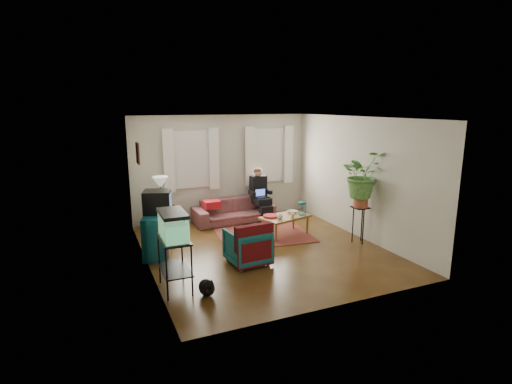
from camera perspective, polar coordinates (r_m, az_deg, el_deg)
name	(u,v)px	position (r m, az deg, el deg)	size (l,w,h in m)	color
floor	(264,249)	(8.08, 1.14, -8.21)	(4.50, 5.00, 0.01)	#4F2B14
ceiling	(265,118)	(7.56, 1.22, 10.56)	(4.50, 5.00, 0.01)	white
wall_back	(223,168)	(10.01, -4.79, 3.49)	(4.50, 0.01, 2.60)	silver
wall_front	(340,219)	(5.61, 11.88, -3.85)	(4.50, 0.01, 2.60)	silver
wall_left	(145,196)	(7.10, -15.57, -0.61)	(0.01, 5.00, 2.60)	silver
wall_right	(359,178)	(8.88, 14.52, 1.99)	(0.01, 5.00, 2.60)	silver
window_left	(191,160)	(9.73, -9.26, 4.61)	(1.08, 0.04, 1.38)	white
window_right	(268,155)	(10.42, 1.78, 5.27)	(1.08, 0.04, 1.38)	white
curtains_left	(192,160)	(9.65, -9.14, 4.55)	(1.36, 0.06, 1.50)	white
curtains_right	(270,156)	(10.35, 1.96, 5.22)	(1.36, 0.06, 1.50)	white
picture_frame	(138,153)	(7.83, -16.48, 5.35)	(0.04, 0.32, 0.40)	#3D2616
area_rug	(264,235)	(8.93, 1.08, -6.11)	(2.00, 1.60, 0.01)	brown
sofa	(234,207)	(9.82, -3.20, -2.11)	(1.97, 0.78, 0.77)	brown
seated_person	(260,196)	(10.05, 0.55, -0.57)	(0.49, 0.61, 1.18)	black
side_table	(162,218)	(9.28, -13.26, -3.60)	(0.46, 0.46, 0.67)	#3F2017
table_lamp	(161,191)	(9.13, -13.45, 0.19)	(0.35, 0.35, 0.62)	white
dresser	(157,235)	(7.91, -13.90, -5.92)	(0.45, 0.90, 0.81)	#115C6B
crt_tv	(157,202)	(7.82, -13.92, -1.36)	(0.50, 0.45, 0.43)	black
aquarium_stand	(175,264)	(6.41, -11.51, -10.08)	(0.42, 0.75, 0.84)	black
aquarium	(173,225)	(6.20, -11.76, -4.62)	(0.37, 0.68, 0.44)	#7FD899
black_cat	(207,286)	(6.25, -7.08, -13.17)	(0.24, 0.36, 0.31)	black
armchair	(247,245)	(7.30, -1.24, -7.51)	(0.70, 0.65, 0.72)	#136872
serape_throw	(255,241)	(7.01, -0.20, -7.04)	(0.72, 0.17, 0.59)	#9E0A0A
coffee_table	(285,226)	(8.86, 4.18, -4.83)	(1.08, 0.59, 0.45)	brown
cup_a	(280,217)	(8.55, 3.45, -3.56)	(0.12, 0.12, 0.10)	white
cup_b	(293,215)	(8.69, 5.24, -3.34)	(0.10, 0.10, 0.09)	beige
bowl	(292,212)	(9.05, 5.16, -2.83)	(0.21, 0.21, 0.05)	white
snack_tray	(271,216)	(8.71, 2.13, -3.45)	(0.33, 0.33, 0.04)	#B21414
birdcage	(302,208)	(8.90, 6.63, -2.25)	(0.18, 0.18, 0.31)	#115B6B
plant_stand	(359,225)	(8.62, 14.53, -4.56)	(0.33, 0.33, 0.77)	black
potted_plant	(362,182)	(8.41, 14.87, 1.45)	(0.88, 0.76, 0.98)	#599947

